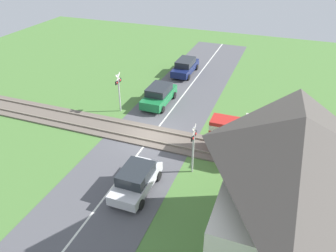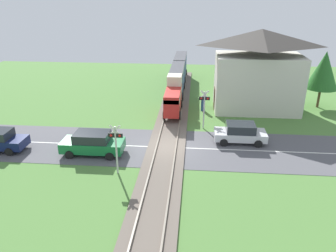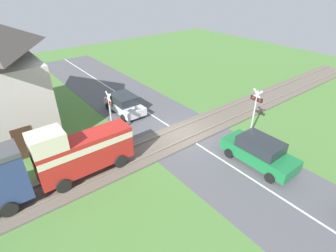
{
  "view_description": "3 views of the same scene",
  "coord_description": "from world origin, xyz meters",
  "views": [
    {
      "loc": [
        18.41,
        8.2,
        13.06
      ],
      "look_at": [
        0.0,
        1.31,
        1.2
      ],
      "focal_mm": 35.0,
      "sensor_mm": 36.0,
      "label": 1
    },
    {
      "loc": [
        2.0,
        -21.9,
        10.86
      ],
      "look_at": [
        0.0,
        1.31,
        1.2
      ],
      "focal_mm": 35.0,
      "sensor_mm": 36.0,
      "label": 2
    },
    {
      "loc": [
        -11.69,
        10.44,
        9.82
      ],
      "look_at": [
        0.0,
        1.31,
        1.2
      ],
      "focal_mm": 28.0,
      "sensor_mm": 36.0,
      "label": 3
    }
  ],
  "objects": [
    {
      "name": "ground_plane",
      "position": [
        0.0,
        0.0,
        0.0
      ],
      "size": [
        60.0,
        60.0,
        0.0
      ],
      "primitive_type": "plane",
      "color": "#4C7A38"
    },
    {
      "name": "road_surface",
      "position": [
        0.0,
        0.0,
        0.01
      ],
      "size": [
        48.0,
        6.4,
        0.02
      ],
      "color": "#515156",
      "rests_on": "ground_plane"
    },
    {
      "name": "track_bed",
      "position": [
        0.0,
        0.0,
        0.07
      ],
      "size": [
        2.8,
        48.0,
        0.24
      ],
      "color": "#665B51",
      "rests_on": "ground_plane"
    },
    {
      "name": "car_near_crossing",
      "position": [
        -5.14,
        -1.44,
        0.85
      ],
      "size": [
        4.4,
        1.97,
        1.65
      ],
      "color": "#197038",
      "rests_on": "ground_plane"
    },
    {
      "name": "car_far_side",
      "position": [
        5.54,
        1.44,
        0.79
      ],
      "size": [
        3.92,
        1.91,
        1.53
      ],
      "color": "silver",
      "rests_on": "ground_plane"
    },
    {
      "name": "car_behind_queue",
      "position": [
        -12.48,
        -1.44,
        0.81
      ],
      "size": [
        4.59,
        1.86,
        1.56
      ],
      "color": "#141E4C",
      "rests_on": "ground_plane"
    },
    {
      "name": "crossing_signal_west_approach",
      "position": [
        -2.78,
        -3.97,
        2.14
      ],
      "size": [
        0.9,
        0.18,
        3.35
      ],
      "color": "#B7B7B7",
      "rests_on": "ground_plane"
    },
    {
      "name": "crossing_signal_east_approach",
      "position": [
        2.78,
        3.97,
        2.14
      ],
      "size": [
        0.9,
        0.18,
        3.35
      ],
      "color": "#B7B7B7",
      "rests_on": "ground_plane"
    },
    {
      "name": "station_building",
      "position": [
        7.86,
        9.21,
        3.74
      ],
      "size": [
        8.53,
        5.01,
        7.68
      ],
      "color": "beige",
      "rests_on": "ground_plane"
    },
    {
      "name": "pedestrian_by_station",
      "position": [
        2.8,
        8.37,
        0.7
      ],
      "size": [
        0.38,
        0.38,
        1.54
      ],
      "color": "#2D4C8E",
      "rests_on": "ground_plane"
    }
  ]
}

